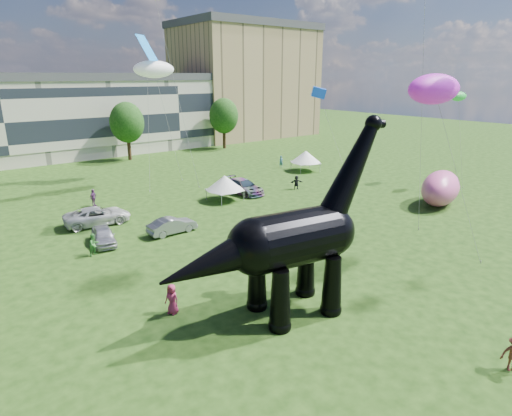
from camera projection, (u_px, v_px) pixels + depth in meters
ground at (383, 323)px, 22.96m from camera, size 220.00×220.00×0.00m
apartment_block at (246, 84)px, 92.05m from camera, size 28.00×18.00×22.00m
tree_mid_right at (127, 119)px, 65.47m from camera, size 5.20×5.20×9.44m
tree_far_right at (224, 113)px, 76.16m from camera, size 5.20×5.20×9.44m
dinosaur_sculpture at (286, 243)px, 22.75m from camera, size 13.62×4.60×11.08m
car_silver at (104, 236)px, 33.57m from camera, size 2.36×4.19×1.34m
car_grey at (172, 226)px, 35.84m from camera, size 4.18×1.51×1.37m
car_white at (97, 216)px, 38.00m from camera, size 5.91×3.21×1.57m
car_dark at (243, 186)px, 47.95m from camera, size 2.66×5.72×1.62m
gazebo_near at (225, 183)px, 44.97m from camera, size 3.91×3.91×2.70m
gazebo_far at (306, 157)px, 58.96m from camera, size 5.05×5.05×2.82m
inflatable_pink at (441, 188)px, 43.52m from camera, size 7.74×5.56×3.49m
visitors at (192, 237)px, 32.83m from camera, size 55.45×40.71×1.78m
kites at (157, 53)px, 36.21m from camera, size 67.47×43.36×25.47m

